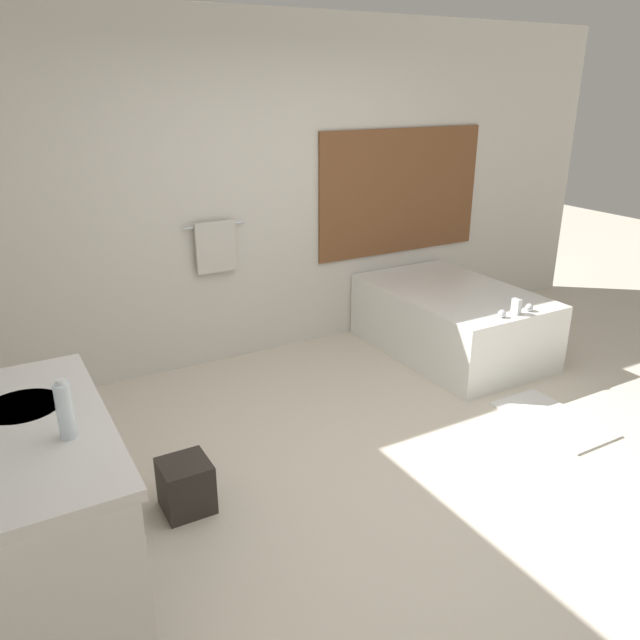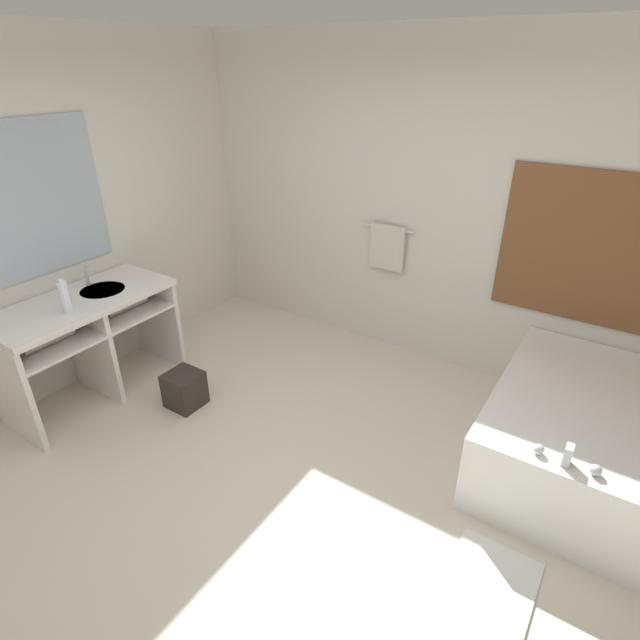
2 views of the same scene
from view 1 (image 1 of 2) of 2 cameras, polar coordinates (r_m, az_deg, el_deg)
name	(u,v)px [view 1 (image 1 of 2)]	position (r m, az deg, el deg)	size (l,w,h in m)	color
ground_plane	(409,487)	(3.74, 8.14, -14.88)	(16.00, 16.00, 0.00)	beige
wall_back_with_blinds	(252,195)	(5.07, -6.27, 11.33)	(7.40, 0.13, 2.70)	silver
vanity_counter	(36,471)	(2.99, -24.50, -12.48)	(0.63, 1.34, 0.85)	white
bathtub	(451,317)	(5.42, 11.93, 0.24)	(1.02, 1.58, 0.68)	white
water_bottle_1	(65,410)	(2.66, -22.28, -7.64)	(0.07, 0.07, 0.25)	white
waste_bin	(186,486)	(3.55, -12.16, -14.59)	(0.26, 0.26, 0.29)	#2D2823
bath_mat	(553,419)	(4.63, 20.51, -8.50)	(0.44, 0.77, 0.02)	white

